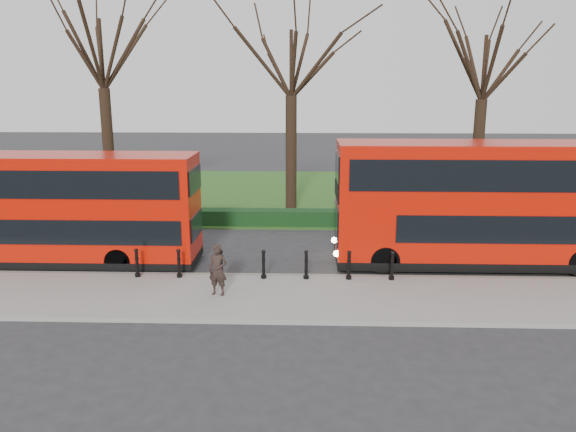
{
  "coord_description": "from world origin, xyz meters",
  "views": [
    {
      "loc": [
        2.83,
        -20.33,
        6.97
      ],
      "look_at": [
        2.15,
        0.5,
        2.0
      ],
      "focal_mm": 35.0,
      "sensor_mm": 36.0,
      "label": 1
    }
  ],
  "objects_px": {
    "bollard_row": "(264,265)",
    "bus_lead": "(56,210)",
    "pedestrian": "(218,270)",
    "bus_rear": "(494,205)"
  },
  "relations": [
    {
      "from": "bus_rear",
      "to": "pedestrian",
      "type": "xyz_separation_m",
      "value": [
        -10.04,
        -3.82,
        -1.4
      ]
    },
    {
      "from": "bus_lead",
      "to": "bus_rear",
      "type": "xyz_separation_m",
      "value": [
        16.82,
        0.37,
        0.23
      ]
    },
    {
      "from": "bus_lead",
      "to": "pedestrian",
      "type": "xyz_separation_m",
      "value": [
        6.78,
        -3.45,
        -1.17
      ]
    },
    {
      "from": "pedestrian",
      "to": "bus_rear",
      "type": "bearing_deg",
      "value": 32.94
    },
    {
      "from": "bollard_row",
      "to": "pedestrian",
      "type": "height_order",
      "value": "pedestrian"
    },
    {
      "from": "bollard_row",
      "to": "bus_rear",
      "type": "xyz_separation_m",
      "value": [
        8.68,
        2.16,
        1.76
      ]
    },
    {
      "from": "bollard_row",
      "to": "bus_lead",
      "type": "height_order",
      "value": "bus_lead"
    },
    {
      "from": "bollard_row",
      "to": "bus_lead",
      "type": "bearing_deg",
      "value": 167.64
    },
    {
      "from": "bollard_row",
      "to": "pedestrian",
      "type": "distance_m",
      "value": 2.18
    },
    {
      "from": "bollard_row",
      "to": "pedestrian",
      "type": "xyz_separation_m",
      "value": [
        -1.37,
        -1.66,
        0.36
      ]
    }
  ]
}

